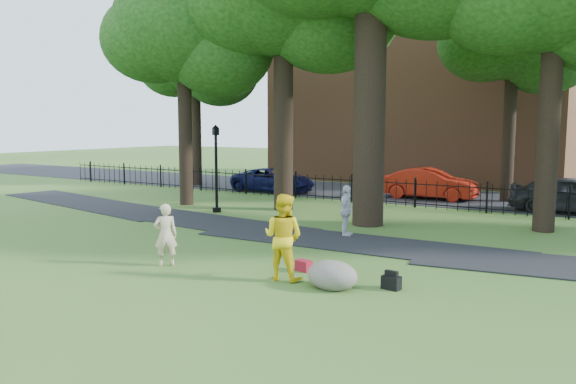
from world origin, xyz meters
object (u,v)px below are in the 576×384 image
Objects in this scene: woman at (166,235)px; man at (283,237)px; red_sedan at (429,184)px; boulder at (332,273)px; lamppost at (216,170)px.

woman is 3.24m from man.
man is at bearing 143.97° from woman.
woman reaches higher than red_sedan.
boulder is at bearing -172.01° from red_sedan.
woman is 0.80× the size of man.
lamppost is at bearing -104.11° from woman.
lamppost is at bearing -46.52° from man.
boulder is 15.90m from red_sedan.
boulder is 11.50m from lamppost.
man is 0.56× the size of lamppost.
woman is 0.45× the size of lamppost.
lamppost reaches higher than red_sedan.
lamppost reaches higher than man.
lamppost is at bearing 141.63° from boulder.
man is 1.44m from boulder.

